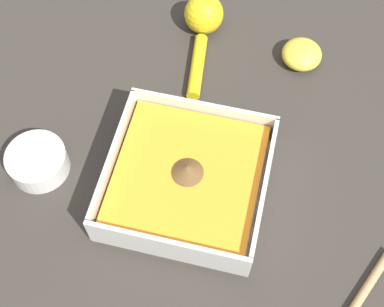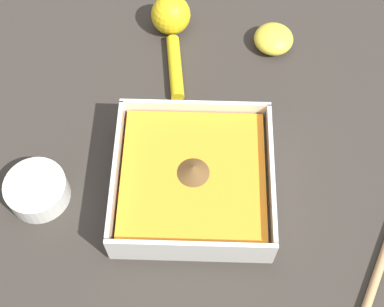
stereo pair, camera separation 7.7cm
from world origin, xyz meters
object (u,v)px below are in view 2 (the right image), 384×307
(lemon_squeezer, at_px, (171,23))
(lemon_half, at_px, (274,39))
(square_dish, at_px, (193,181))
(spice_bowl, at_px, (38,191))
(wooden_spoon, at_px, (372,290))

(lemon_squeezer, height_order, lemon_half, lemon_squeezer)
(square_dish, relative_size, lemon_squeezer, 1.17)
(square_dish, relative_size, spice_bowl, 2.50)
(square_dish, bearing_deg, lemon_half, -115.00)
(square_dish, xyz_separation_m, lemon_half, (-0.13, -0.27, -0.01))
(spice_bowl, distance_m, lemon_squeezer, 0.36)
(square_dish, height_order, lemon_half, square_dish)
(square_dish, xyz_separation_m, spice_bowl, (0.22, 0.02, -0.01))
(spice_bowl, xyz_separation_m, lemon_half, (-0.35, -0.29, 0.00))
(square_dish, distance_m, lemon_half, 0.30)
(spice_bowl, height_order, wooden_spoon, spice_bowl)
(spice_bowl, height_order, lemon_squeezer, lemon_squeezer)
(spice_bowl, xyz_separation_m, lemon_squeezer, (-0.18, -0.31, 0.01))
(square_dish, xyz_separation_m, wooden_spoon, (-0.24, 0.14, -0.02))
(lemon_squeezer, xyz_separation_m, wooden_spoon, (-0.28, 0.43, -0.02))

